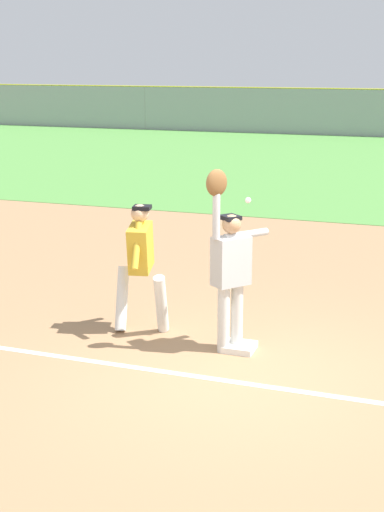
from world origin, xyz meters
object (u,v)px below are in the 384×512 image
at_px(parked_car_red, 324,115).
at_px(parked_car_black, 214,112).
at_px(first_base, 240,347).
at_px(baseball, 248,200).
at_px(runner, 141,259).
at_px(fielder, 230,264).

bearing_deg(parked_car_red, parked_car_black, 175.71).
bearing_deg(first_base, baseball, 92.29).
height_order(baseball, parked_car_black, baseball).
bearing_deg(parked_car_black, runner, -73.68).
bearing_deg(baseball, fielder, -107.15).
height_order(fielder, baseball, fielder).
bearing_deg(parked_car_red, first_base, -84.43).
relative_size(runner, baseball, 23.24).
height_order(first_base, parked_car_red, parked_car_red).
height_order(runner, parked_car_red, runner).
bearing_deg(fielder, parked_car_red, -44.06).
xyz_separation_m(first_base, baseball, (-0.01, 0.33, 1.79)).
bearing_deg(baseball, runner, -174.98).
height_order(first_base, parked_car_black, parked_car_black).
height_order(parked_car_black, parked_car_red, same).
bearing_deg(runner, baseball, -5.84).
bearing_deg(fielder, parked_car_black, -33.49).
distance_m(fielder, runner, 1.30).
relative_size(first_base, baseball, 5.14).
height_order(fielder, parked_car_red, fielder).
distance_m(first_base, fielder, 1.09).
bearing_deg(first_base, parked_car_red, 97.28).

